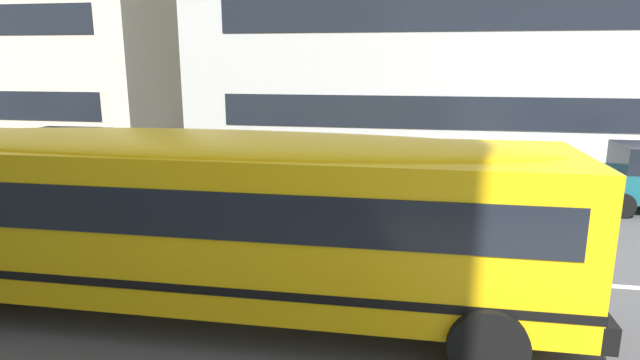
{
  "coord_description": "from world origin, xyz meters",
  "views": [
    {
      "loc": [
        2.57,
        -8.79,
        3.68
      ],
      "look_at": [
        1.18,
        -0.99,
        1.84
      ],
      "focal_mm": 29.39,
      "sensor_mm": 36.0,
      "label": 1
    }
  ],
  "objects": [
    {
      "name": "ground_plane",
      "position": [
        0.0,
        0.0,
        0.0
      ],
      "size": [
        400.0,
        400.0,
        0.0
      ],
      "primitive_type": "plane",
      "color": "#4C4C4F"
    },
    {
      "name": "sidewalk_far",
      "position": [
        0.0,
        7.79,
        0.01
      ],
      "size": [
        120.0,
        3.0,
        0.01
      ],
      "primitive_type": "cube",
      "color": "gray",
      "rests_on": "ground_plane"
    },
    {
      "name": "lane_centreline",
      "position": [
        0.0,
        0.0,
        0.0
      ],
      "size": [
        110.0,
        0.16,
        0.01
      ],
      "primitive_type": "cube",
      "color": "silver",
      "rests_on": "ground_plane"
    },
    {
      "name": "school_bus",
      "position": [
        -0.62,
        -1.97,
        1.59
      ],
      "size": [
        12.0,
        2.84,
        2.68
      ],
      "rotation": [
        0.0,
        0.0,
        3.15
      ],
      "color": "yellow",
      "rests_on": "ground_plane"
    },
    {
      "name": "parked_car_green_beside_sign",
      "position": [
        -7.48,
        5.04,
        0.84
      ],
      "size": [
        3.93,
        1.94,
        1.64
      ],
      "rotation": [
        0.0,
        0.0,
        0.02
      ],
      "color": "#236038",
      "rests_on": "ground_plane"
    }
  ]
}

